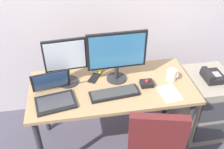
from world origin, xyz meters
TOP-DOWN VIEW (x-y plane):
  - ground_plane at (0.00, 0.00)m, footprint 8.00×8.00m
  - desk at (0.00, 0.00)m, footprint 1.42×0.67m
  - file_cabinet at (0.96, 0.04)m, footprint 0.42×0.53m
  - desk_phone at (0.95, 0.02)m, footprint 0.17×0.20m
  - monitor_main at (0.06, 0.09)m, footprint 0.51×0.18m
  - monitor_side at (-0.37, 0.11)m, footprint 0.36×0.18m
  - keyboard at (0.00, -0.12)m, footprint 0.42×0.18m
  - laptop at (-0.49, -0.10)m, footprint 0.36×0.35m
  - trackball_mouse at (0.30, -0.05)m, footprint 0.11×0.09m
  - coffee_mug at (0.54, -0.00)m, footprint 0.09×0.08m
  - paper_notepad at (0.46, -0.19)m, footprint 0.17×0.22m
  - cell_phone at (-0.14, 0.13)m, footprint 0.13×0.16m
  - banana at (-0.06, 0.26)m, footprint 0.10×0.19m

SIDE VIEW (x-z plane):
  - ground_plane at x=0.00m, z-range 0.00..0.00m
  - file_cabinet at x=0.96m, z-range 0.00..0.67m
  - desk at x=0.00m, z-range 0.28..1.00m
  - desk_phone at x=0.95m, z-range 0.66..0.75m
  - cell_phone at x=-0.14m, z-range 0.73..0.74m
  - paper_notepad at x=0.46m, z-range 0.73..0.74m
  - keyboard at x=0.00m, z-range 0.73..0.76m
  - banana at x=-0.06m, z-range 0.73..0.77m
  - trackball_mouse at x=0.30m, z-range 0.72..0.78m
  - coffee_mug at x=0.54m, z-range 0.73..0.83m
  - laptop at x=-0.49m, z-range 0.67..0.89m
  - monitor_side at x=-0.37m, z-range 0.76..1.18m
  - monitor_main at x=0.06m, z-range 0.76..1.23m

